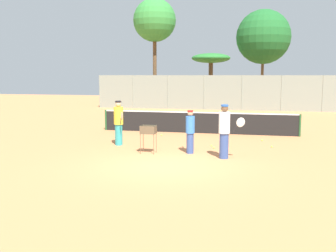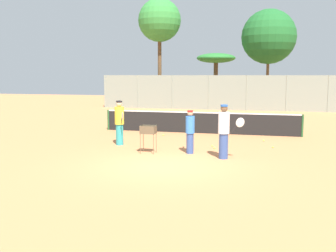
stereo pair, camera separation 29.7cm
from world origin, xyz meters
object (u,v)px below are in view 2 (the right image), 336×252
tennis_net (199,122)px  player_yellow_shirt (190,131)px  player_white_outfit (224,131)px  player_red_cap (119,122)px  ball_cart (148,132)px  parked_car (167,99)px

tennis_net → player_yellow_shirt: 5.14m
player_white_outfit → player_yellow_shirt: 1.47m
player_red_cap → ball_cart: bearing=17.1°
player_white_outfit → ball_cart: size_ratio=1.82×
player_yellow_shirt → player_red_cap: bearing=58.4°
ball_cart → parked_car: parked_car is taller
tennis_net → parked_car: (-5.99, 16.88, 0.10)m
tennis_net → ball_cart: tennis_net is taller
player_white_outfit → tennis_net: bearing=115.2°
player_red_cap → player_yellow_shirt: (3.18, -1.00, -0.12)m
tennis_net → player_white_outfit: size_ratio=5.24×
player_red_cap → parked_car: player_red_cap is taller
player_yellow_shirt → parked_car: size_ratio=0.38×
player_red_cap → player_yellow_shirt: bearing=38.2°
player_red_cap → parked_car: bearing=154.8°
tennis_net → player_red_cap: 4.90m
player_red_cap → ball_cart: 2.14m
player_yellow_shirt → player_white_outfit: bearing=-129.4°
tennis_net → ball_cart: 5.53m
player_yellow_shirt → ball_cart: (-1.51, -0.33, -0.04)m
player_yellow_shirt → ball_cart: player_yellow_shirt is taller
tennis_net → player_red_cap: size_ratio=5.35×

